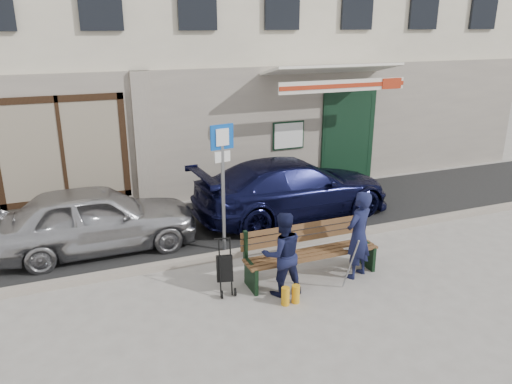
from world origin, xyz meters
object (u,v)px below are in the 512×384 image
man (359,235)px  stroller (225,270)px  bench (309,253)px  woman (282,254)px  car_silver (96,219)px  parking_sign (223,169)px  car_navy (293,188)px

man → stroller: (-2.30, 0.33, -0.37)m
bench → woman: (-0.65, -0.31, 0.25)m
car_silver → parking_sign: size_ratio=1.53×
car_silver → man: (4.07, -2.80, 0.13)m
bench → woman: size_ratio=1.71×
parking_sign → man: size_ratio=1.60×
woman → stroller: (-0.85, 0.37, -0.30)m
car_silver → man: 4.94m
woman → stroller: woman is taller
parking_sign → stroller: size_ratio=2.71×
parking_sign → bench: size_ratio=1.04×
car_navy → woman: woman is taller
car_navy → man: man is taller
car_silver → car_navy: bearing=-86.7°
car_silver → man: bearing=-124.4°
car_silver → bench: bearing=-127.5°
car_navy → woman: 3.51m
man → car_navy: bearing=-118.5°
car_navy → stroller: size_ratio=5.02×
parking_sign → bench: bearing=-67.3°
car_navy → man: 3.05m
parking_sign → stroller: bearing=-118.1°
car_navy → parking_sign: (-2.05, -1.19, 0.98)m
car_silver → woman: woman is taller
man → car_silver: bearing=-58.5°
woman → stroller: size_ratio=1.54×
car_navy → parking_sign: parking_sign is taller
car_navy → stroller: (-2.54, -2.71, -0.26)m
parking_sign → man: bearing=-55.6°
car_silver → woman: bearing=-137.2°
bench → stroller: size_ratio=2.62×
woman → man: bearing=-173.7°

